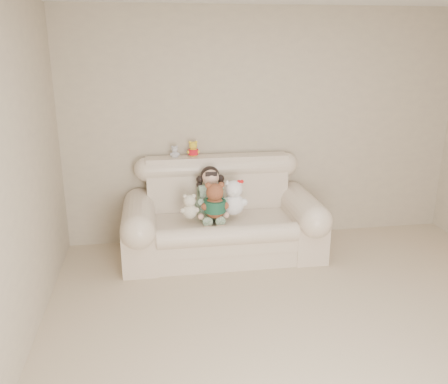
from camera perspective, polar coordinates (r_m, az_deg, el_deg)
floor at (r=3.68m, az=14.24°, el=-19.89°), size 5.00×5.00×0.00m
wall_back at (r=5.39m, az=4.96°, el=7.79°), size 4.50×0.00×4.50m
sofa at (r=5.00m, az=-0.18°, el=-2.23°), size 2.10×0.95×1.03m
seated_child at (r=5.00m, az=-1.64°, el=0.01°), size 0.38×0.44×0.56m
brown_teddy at (r=4.76m, az=-1.13°, el=-0.60°), size 0.34×0.29×0.44m
white_cat at (r=4.86m, az=1.18°, el=-0.21°), size 0.30×0.24×0.45m
cream_teddy at (r=4.78m, az=-4.20°, el=-1.47°), size 0.23×0.21×0.30m
yellow_mini_bear at (r=5.17m, az=-3.76°, el=5.37°), size 0.14×0.11×0.22m
grey_mini_plush at (r=5.14m, az=-6.00°, el=4.97°), size 0.13×0.11×0.17m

